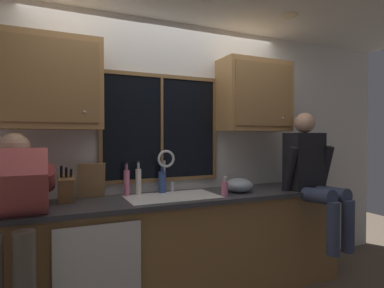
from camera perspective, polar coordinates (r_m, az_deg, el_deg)
name	(u,v)px	position (r m, az deg, el deg)	size (l,w,h in m)	color
back_wall	(163,154)	(3.10, -5.20, -1.77)	(5.68, 0.12, 2.55)	silver
ceiling_downlight_right	(290,16)	(3.22, 17.25, 21.30)	(0.14, 0.14, 0.01)	#FFEAB2
window_glass	(161,128)	(3.02, -5.54, 2.89)	(1.10, 0.02, 0.95)	black
window_frame_top	(162,76)	(3.07, -5.50, 12.13)	(1.17, 0.02, 0.04)	brown
window_frame_bottom	(162,180)	(3.04, -5.46, -6.43)	(1.17, 0.02, 0.04)	brown
window_frame_left	(100,127)	(2.88, -16.25, 2.92)	(0.04, 0.02, 0.95)	brown
window_frame_right	(214,129)	(3.24, 4.08, 2.78)	(0.04, 0.02, 0.95)	brown
window_mullion_center	(162,128)	(3.01, -5.47, 2.89)	(0.02, 0.02, 0.95)	brown
lower_cabinet_run	(176,250)	(2.95, -2.83, -18.57)	(3.28, 0.58, 0.88)	olive
countertop	(177,199)	(2.80, -2.69, -9.83)	(3.34, 0.62, 0.04)	#38383D
dishwasher_front	(99,277)	(2.49, -16.50, -22.07)	(0.60, 0.02, 0.74)	white
upper_cabinet_left	(52,83)	(2.73, -23.99, 10.00)	(0.75, 0.36, 0.72)	#A87A47
upper_cabinet_right	(255,96)	(3.34, 11.25, 8.48)	(0.75, 0.36, 0.72)	#A87A47
sink	(172,208)	(2.82, -3.57, -11.41)	(0.80, 0.46, 0.21)	silver
faucet	(166,166)	(2.93, -4.68, -3.95)	(0.18, 0.09, 0.40)	silver
person_standing	(11,217)	(2.36, -29.94, -11.34)	(0.53, 0.72, 1.48)	#595147
person_sitting_on_counter	(312,172)	(3.27, 20.86, -4.70)	(0.54, 0.61, 1.26)	#384260
knife_block	(66,189)	(2.69, -21.81, -7.62)	(0.12, 0.18, 0.32)	olive
cutting_board	(91,181)	(2.83, -17.72, -6.33)	(0.22, 0.02, 0.30)	#997047
mixing_bowl	(239,185)	(3.04, 8.47, -7.41)	(0.27, 0.27, 0.14)	#8C99A8
soap_dispenser	(225,188)	(2.83, 5.94, -7.94)	(0.06, 0.07, 0.18)	pink
bottle_green_glass	(162,181)	(2.97, -5.42, -6.75)	(0.07, 0.07, 0.26)	#334C8C
bottle_tall_clear	(138,181)	(2.88, -9.66, -6.62)	(0.05, 0.05, 0.30)	silver
bottle_amber_small	(127,182)	(2.86, -11.74, -6.76)	(0.05, 0.05, 0.29)	pink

